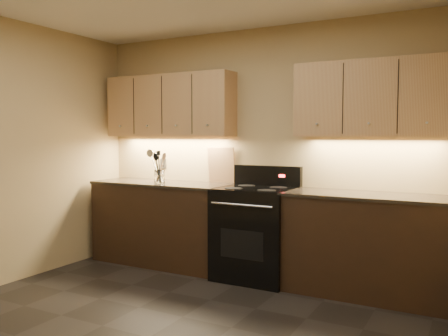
{
  "coord_description": "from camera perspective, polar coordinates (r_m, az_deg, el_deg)",
  "views": [
    {
      "loc": [
        2.07,
        -2.67,
        1.47
      ],
      "look_at": [
        -0.17,
        1.45,
        1.14
      ],
      "focal_mm": 38.0,
      "sensor_mm": 36.0,
      "label": 1
    }
  ],
  "objects": [
    {
      "name": "wall_back",
      "position": [
        5.11,
        4.61,
        2.13
      ],
      "size": [
        4.0,
        0.04,
        2.6
      ],
      "primitive_type": "cube",
      "color": "tan",
      "rests_on": "ground"
    },
    {
      "name": "counter_left",
      "position": [
        5.49,
        -7.37,
        -6.53
      ],
      "size": [
        1.62,
        0.62,
        0.93
      ],
      "color": "black",
      "rests_on": "ground"
    },
    {
      "name": "counter_right",
      "position": [
        4.57,
        16.77,
        -8.81
      ],
      "size": [
        1.46,
        0.62,
        0.93
      ],
      "color": "black",
      "rests_on": "ground"
    },
    {
      "name": "stove",
      "position": [
        4.89,
        3.89,
        -7.66
      ],
      "size": [
        0.76,
        0.68,
        1.14
      ],
      "color": "black",
      "rests_on": "ground"
    },
    {
      "name": "upper_cab_left",
      "position": [
        5.53,
        -6.57,
        7.44
      ],
      "size": [
        1.6,
        0.3,
        0.7
      ],
      "primitive_type": "cube",
      "color": "tan",
      "rests_on": "wall_back"
    },
    {
      "name": "upper_cab_right",
      "position": [
        4.62,
        17.5,
        7.96
      ],
      "size": [
        1.44,
        0.3,
        0.7
      ],
      "primitive_type": "cube",
      "color": "tan",
      "rests_on": "wall_back"
    },
    {
      "name": "outlet_plate",
      "position": [
        5.77,
        -7.32,
        0.53
      ],
      "size": [
        0.08,
        0.01,
        0.12
      ],
      "primitive_type": "cube",
      "color": "#B2B5BA",
      "rests_on": "wall_back"
    },
    {
      "name": "utensil_crock",
      "position": [
        5.32,
        -7.76,
        -1.1
      ],
      "size": [
        0.15,
        0.15,
        0.15
      ],
      "color": "white",
      "rests_on": "counter_left"
    },
    {
      "name": "cutting_board",
      "position": [
        5.3,
        -0.31,
        0.36
      ],
      "size": [
        0.32,
        0.1,
        0.4
      ],
      "primitive_type": "cube",
      "rotation": [
        0.13,
        0.0,
        0.07
      ],
      "color": "tan",
      "rests_on": "counter_left"
    },
    {
      "name": "wooden_spoon",
      "position": [
        5.33,
        -8.03,
        0.1
      ],
      "size": [
        0.12,
        0.13,
        0.33
      ],
      "primitive_type": null,
      "rotation": [
        -0.2,
        0.19,
        0.06
      ],
      "color": "tan",
      "rests_on": "utensil_crock"
    },
    {
      "name": "black_spoon",
      "position": [
        5.33,
        -7.71,
        0.14
      ],
      "size": [
        0.08,
        0.17,
        0.33
      ],
      "primitive_type": null,
      "rotation": [
        0.33,
        0.01,
        0.11
      ],
      "color": "black",
      "rests_on": "utensil_crock"
    },
    {
      "name": "black_turner",
      "position": [
        5.28,
        -7.71,
        0.3
      ],
      "size": [
        0.16,
        0.16,
        0.38
      ],
      "primitive_type": null,
      "rotation": [
        -0.22,
        -0.15,
        0.23
      ],
      "color": "black",
      "rests_on": "utensil_crock"
    },
    {
      "name": "steel_spatula",
      "position": [
        5.31,
        -7.57,
        0.27
      ],
      "size": [
        0.22,
        0.14,
        0.36
      ],
      "primitive_type": null,
      "rotation": [
        0.01,
        -0.35,
        -0.33
      ],
      "color": "silver",
      "rests_on": "utensil_crock"
    },
    {
      "name": "steel_skimmer",
      "position": [
        5.29,
        -7.58,
        0.33
      ],
      "size": [
        0.23,
        0.11,
        0.38
      ],
      "primitive_type": null,
      "rotation": [
        0.04,
        -0.42,
        0.0
      ],
      "color": "silver",
      "rests_on": "utensil_crock"
    }
  ]
}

